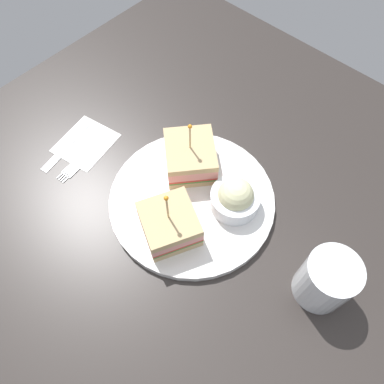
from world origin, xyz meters
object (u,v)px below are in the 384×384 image
(plate, at_px, (192,200))
(drink_glass, at_px, (325,280))
(sandwich_half_front, at_px, (169,224))
(sandwich_half_back, at_px, (190,156))
(knife, at_px, (64,150))
(coleslaw_bowl, at_px, (235,198))
(fork, at_px, (80,162))
(napkin, at_px, (86,143))

(plate, distance_m, drink_glass, 0.25)
(sandwich_half_front, height_order, sandwich_half_back, sandwich_half_front)
(plate, xyz_separation_m, knife, (-0.25, -0.08, -0.01))
(coleslaw_bowl, distance_m, fork, 0.30)
(sandwich_half_back, relative_size, drink_glass, 1.35)
(sandwich_half_front, relative_size, knife, 0.88)
(coleslaw_bowl, relative_size, drink_glass, 0.89)
(coleslaw_bowl, height_order, knife, coleslaw_bowl)
(drink_glass, relative_size, napkin, 0.90)
(drink_glass, bearing_deg, sandwich_half_back, 173.90)
(sandwich_half_back, bearing_deg, drink_glass, -6.10)
(plate, xyz_separation_m, sandwich_half_back, (-0.05, 0.05, 0.03))
(sandwich_half_back, xyz_separation_m, napkin, (-0.19, -0.09, -0.04))
(plate, xyz_separation_m, napkin, (-0.24, -0.04, -0.01))
(sandwich_half_back, bearing_deg, napkin, -154.48)
(fork, bearing_deg, napkin, 126.99)
(coleslaw_bowl, bearing_deg, knife, -159.14)
(sandwich_half_back, bearing_deg, sandwich_half_front, -61.68)
(fork, height_order, knife, same)
(fork, bearing_deg, plate, 20.58)
(plate, relative_size, fork, 2.12)
(coleslaw_bowl, bearing_deg, napkin, -164.73)
(plate, relative_size, sandwich_half_back, 2.26)
(sandwich_half_front, xyz_separation_m, fork, (-0.22, -0.01, -0.04))
(sandwich_half_front, bearing_deg, napkin, 173.92)
(sandwich_half_front, relative_size, drink_glass, 1.22)
(sandwich_half_back, xyz_separation_m, fork, (-0.16, -0.13, -0.04))
(plate, height_order, sandwich_half_back, sandwich_half_back)
(plate, bearing_deg, drink_glass, 3.85)
(coleslaw_bowl, height_order, fork, coleslaw_bowl)
(plate, distance_m, sandwich_half_back, 0.08)
(plate, height_order, drink_glass, drink_glass)
(fork, bearing_deg, sandwich_half_front, 2.37)
(sandwich_half_front, relative_size, coleslaw_bowl, 1.36)
(fork, bearing_deg, sandwich_half_back, 38.00)
(napkin, distance_m, knife, 0.04)
(drink_glass, distance_m, fork, 0.47)
(napkin, height_order, fork, fork)
(sandwich_half_front, xyz_separation_m, napkin, (-0.25, 0.03, -0.04))
(plate, bearing_deg, napkin, -169.82)
(plate, height_order, fork, plate)
(coleslaw_bowl, relative_size, napkin, 0.80)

